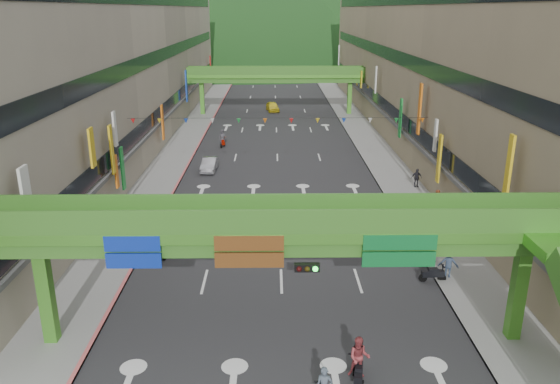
# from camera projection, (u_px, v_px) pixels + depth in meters

# --- Properties ---
(road_slab) EXTENTS (18.00, 140.00, 0.02)m
(road_slab) POSITION_uv_depth(u_px,v_px,m) (277.00, 137.00, 67.90)
(road_slab) COLOR #28282B
(road_slab) RESTS_ON ground
(sidewalk_left) EXTENTS (4.00, 140.00, 0.15)m
(sidewalk_left) POSITION_uv_depth(u_px,v_px,m) (188.00, 136.00, 67.74)
(sidewalk_left) COLOR gray
(sidewalk_left) RESTS_ON ground
(sidewalk_right) EXTENTS (4.00, 140.00, 0.15)m
(sidewalk_right) POSITION_uv_depth(u_px,v_px,m) (365.00, 136.00, 68.01)
(sidewalk_right) COLOR gray
(sidewalk_right) RESTS_ON ground
(curb_left) EXTENTS (0.20, 140.00, 0.18)m
(curb_left) POSITION_uv_depth(u_px,v_px,m) (204.00, 136.00, 67.76)
(curb_left) COLOR #CC5959
(curb_left) RESTS_ON ground
(curb_right) EXTENTS (0.20, 140.00, 0.18)m
(curb_right) POSITION_uv_depth(u_px,v_px,m) (350.00, 136.00, 67.98)
(curb_right) COLOR gray
(curb_right) RESTS_ON ground
(building_row_left) EXTENTS (12.80, 95.00, 19.00)m
(building_row_left) POSITION_uv_depth(u_px,v_px,m) (117.00, 59.00, 64.65)
(building_row_left) COLOR #9E937F
(building_row_left) RESTS_ON ground
(building_row_right) EXTENTS (12.80, 95.00, 19.00)m
(building_row_right) POSITION_uv_depth(u_px,v_px,m) (435.00, 59.00, 65.11)
(building_row_right) COLOR gray
(building_row_right) RESTS_ON ground
(overpass_near) EXTENTS (28.00, 12.27, 7.10)m
(overpass_near) POSITION_uv_depth(u_px,v_px,m) (305.00, 247.00, 23.97)
(overpass_near) COLOR #4C9E2D
(overpass_near) RESTS_ON ground
(overpass_far) EXTENTS (28.00, 2.20, 7.10)m
(overpass_far) POSITION_uv_depth(u_px,v_px,m) (276.00, 78.00, 80.39)
(overpass_far) COLOR #4C9E2D
(overpass_far) RESTS_ON ground
(hill_left) EXTENTS (168.00, 140.00, 112.00)m
(hill_left) POSITION_uv_depth(u_px,v_px,m) (227.00, 59.00, 171.96)
(hill_left) COLOR #1C4419
(hill_left) RESTS_ON ground
(hill_right) EXTENTS (208.00, 176.00, 128.00)m
(hill_right) POSITION_uv_depth(u_px,v_px,m) (345.00, 54.00, 191.40)
(hill_right) COLOR #1C4419
(hill_right) RESTS_ON ground
(bunting_string) EXTENTS (26.00, 0.36, 0.47)m
(bunting_string) POSITION_uv_depth(u_px,v_px,m) (278.00, 121.00, 47.05)
(bunting_string) COLOR black
(bunting_string) RESTS_ON ground
(scooter_rider_mid) EXTENTS (1.01, 1.59, 2.21)m
(scooter_rider_mid) POSITION_uv_depth(u_px,v_px,m) (359.00, 360.00, 22.88)
(scooter_rider_mid) COLOR black
(scooter_rider_mid) RESTS_ON ground
(scooter_rider_left) EXTENTS (1.08, 1.58, 2.07)m
(scooter_rider_left) POSITION_uv_depth(u_px,v_px,m) (163.00, 242.00, 34.76)
(scooter_rider_left) COLOR #98989F
(scooter_rider_left) RESTS_ON ground
(scooter_rider_far) EXTENTS (0.94, 1.58, 2.05)m
(scooter_rider_far) POSITION_uv_depth(u_px,v_px,m) (222.00, 138.00, 62.53)
(scooter_rider_far) COLOR #770D01
(scooter_rider_far) RESTS_ON ground
(parked_scooter_row) EXTENTS (1.60, 11.55, 1.08)m
(parked_scooter_row) POSITION_uv_depth(u_px,v_px,m) (410.00, 236.00, 36.87)
(parked_scooter_row) COLOR black
(parked_scooter_row) RESTS_ON ground
(car_silver) EXTENTS (1.49, 3.90, 1.27)m
(car_silver) POSITION_uv_depth(u_px,v_px,m) (209.00, 165.00, 53.40)
(car_silver) COLOR #A6A6AD
(car_silver) RESTS_ON ground
(car_yellow) EXTENTS (2.33, 4.42, 1.43)m
(car_yellow) POSITION_uv_depth(u_px,v_px,m) (273.00, 107.00, 84.48)
(car_yellow) COLOR yellow
(car_yellow) RESTS_ON ground
(pedestrian_red) EXTENTS (1.02, 0.86, 1.84)m
(pedestrian_red) POSITION_uv_depth(u_px,v_px,m) (437.00, 203.00, 41.98)
(pedestrian_red) COLOR #A24C2B
(pedestrian_red) RESTS_ON ground
(pedestrian_dark) EXTENTS (1.00, 0.48, 1.65)m
(pedestrian_dark) POSITION_uv_depth(u_px,v_px,m) (416.00, 179.00, 48.14)
(pedestrian_dark) COLOR black
(pedestrian_dark) RESTS_ON ground
(pedestrian_blue) EXTENTS (0.96, 0.76, 1.80)m
(pedestrian_blue) POSITION_uv_depth(u_px,v_px,m) (448.00, 265.00, 31.92)
(pedestrian_blue) COLOR #2D3B52
(pedestrian_blue) RESTS_ON ground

